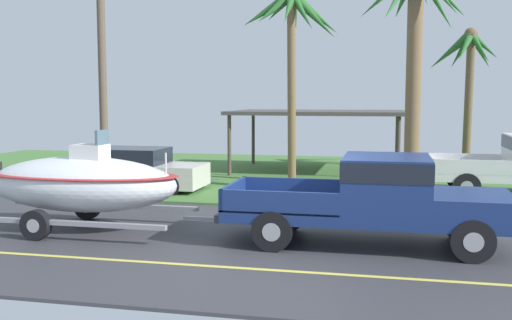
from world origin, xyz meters
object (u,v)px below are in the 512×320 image
at_px(palm_tree_near_right, 292,26).
at_px(palm_tree_mid, 468,63).
at_px(pickup_truck_towing, 384,196).
at_px(palm_tree_far_left, 415,20).
at_px(boat_on_trailer, 81,183).
at_px(parked_sedan_near, 130,170).
at_px(utility_pole, 102,44).
at_px(carport_awning, 318,114).

bearing_deg(palm_tree_near_right, palm_tree_mid, 38.92).
distance_m(pickup_truck_towing, palm_tree_near_right, 9.82).
bearing_deg(pickup_truck_towing, palm_tree_far_left, 82.77).
xyz_separation_m(boat_on_trailer, parked_sedan_near, (-1.36, 5.56, -0.39)).
xyz_separation_m(palm_tree_far_left, utility_pole, (-9.13, -1.01, -0.58)).
distance_m(palm_tree_near_right, palm_tree_mid, 8.15).
bearing_deg(palm_tree_far_left, palm_tree_mid, 72.88).
xyz_separation_m(pickup_truck_towing, parked_sedan_near, (-8.03, 5.56, -0.35)).
xyz_separation_m(parked_sedan_near, palm_tree_mid, (11.11, 7.71, 3.67)).
relative_size(parked_sedan_near, utility_pole, 0.53).
relative_size(pickup_truck_towing, parked_sedan_near, 1.24).
bearing_deg(parked_sedan_near, palm_tree_mid, 34.76).
bearing_deg(boat_on_trailer, palm_tree_far_left, 37.17).
xyz_separation_m(pickup_truck_towing, boat_on_trailer, (-6.67, -0.00, 0.04)).
height_order(pickup_truck_towing, carport_awning, carport_awning).
xyz_separation_m(palm_tree_mid, utility_pole, (-11.49, -8.68, 0.23)).
bearing_deg(palm_tree_near_right, boat_on_trailer, -112.89).
distance_m(carport_awning, palm_tree_far_left, 7.36).
relative_size(palm_tree_far_left, utility_pole, 0.79).
relative_size(parked_sedan_near, palm_tree_near_right, 0.71).
distance_m(palm_tree_far_left, utility_pole, 9.20).
xyz_separation_m(carport_awning, palm_tree_mid, (5.77, 1.78, 2.00)).
xyz_separation_m(pickup_truck_towing, palm_tree_near_right, (-3.22, 8.19, 4.36)).
bearing_deg(parked_sedan_near, palm_tree_far_left, 0.29).
bearing_deg(utility_pole, parked_sedan_near, 68.43).
height_order(carport_awning, palm_tree_mid, palm_tree_mid).
height_order(boat_on_trailer, palm_tree_mid, palm_tree_mid).
distance_m(palm_tree_near_right, palm_tree_far_left, 4.71).
xyz_separation_m(pickup_truck_towing, palm_tree_far_left, (0.71, 5.60, 4.14)).
bearing_deg(pickup_truck_towing, carport_awning, 103.21).
bearing_deg(carport_awning, palm_tree_mid, 17.17).
relative_size(boat_on_trailer, parked_sedan_near, 1.24).
height_order(palm_tree_near_right, palm_tree_far_left, palm_tree_far_left).
distance_m(parked_sedan_near, palm_tree_near_right, 7.23).
height_order(palm_tree_far_left, utility_pole, utility_pole).
distance_m(parked_sedan_near, carport_awning, 8.15).
bearing_deg(parked_sedan_near, carport_awning, 47.99).
bearing_deg(palm_tree_near_right, carport_awning, 81.01).
xyz_separation_m(parked_sedan_near, utility_pole, (-0.38, -0.97, 3.91)).
bearing_deg(palm_tree_mid, palm_tree_far_left, -107.12).
bearing_deg(utility_pole, boat_on_trailer, -69.18).
bearing_deg(palm_tree_far_left, boat_on_trailer, -142.83).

